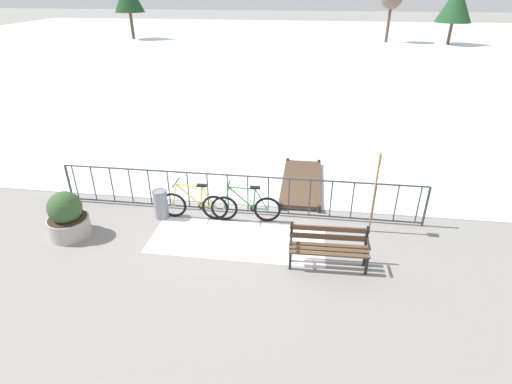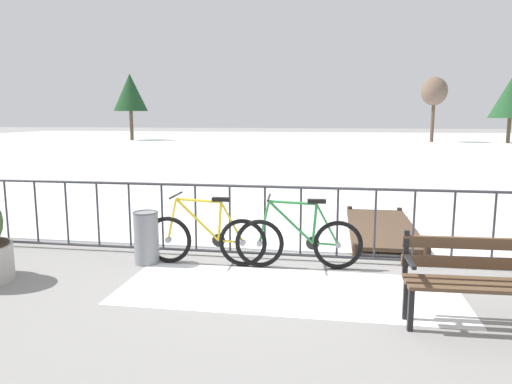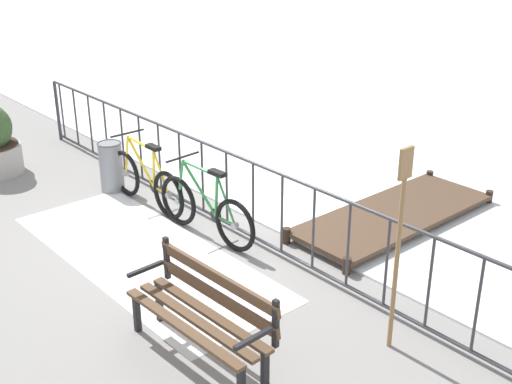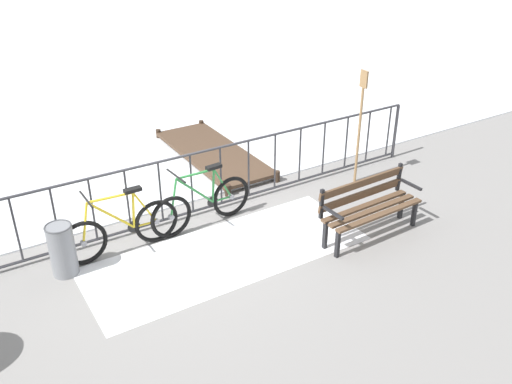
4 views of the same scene
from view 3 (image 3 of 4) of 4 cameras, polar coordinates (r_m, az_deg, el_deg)
ground_plane at (r=8.79m, az=-3.49°, el=-2.59°), size 160.00×160.00×0.00m
snow_patch at (r=8.06m, az=-9.46°, el=-5.39°), size 3.97×1.53×0.01m
railing_fence at (r=8.57m, az=-3.58°, el=0.79°), size 9.06×0.06×1.07m
bicycle_near_railing at (r=8.27m, az=-4.32°, el=-1.53°), size 1.71×0.52×0.97m
bicycle_second at (r=9.22m, az=-9.35°, el=0.90°), size 1.71×0.52×0.97m
park_bench at (r=6.06m, az=-4.47°, el=-9.92°), size 1.61×0.53×0.89m
trash_bin at (r=9.86m, az=-12.27°, el=2.17°), size 0.35×0.35×0.73m
oar_upright at (r=6.00m, az=12.11°, el=-3.88°), size 0.04×0.16×1.98m
wooden_dock at (r=8.91m, az=11.71°, el=-1.86°), size 1.10×3.03×0.20m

